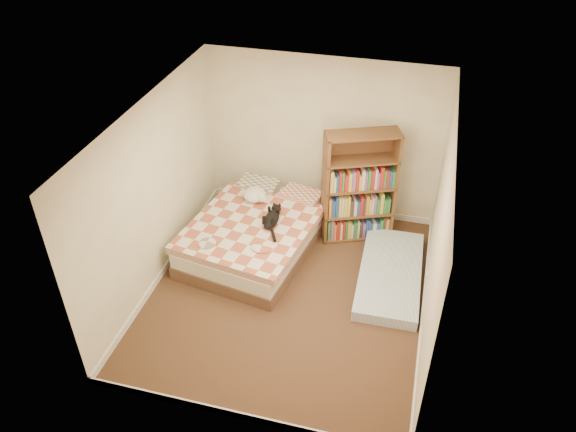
% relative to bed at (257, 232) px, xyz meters
% --- Properties ---
extents(room, '(3.51, 4.01, 2.51)m').
position_rel_bed_xyz_m(room, '(0.68, -0.79, 0.93)').
color(room, '#3F2B1B').
rests_on(room, ground).
extents(bed, '(1.86, 2.39, 0.58)m').
position_rel_bed_xyz_m(bed, '(0.00, 0.00, 0.00)').
color(bed, brown).
rests_on(bed, room).
extents(bookshelf, '(1.15, 0.72, 1.70)m').
position_rel_bed_xyz_m(bookshelf, '(1.34, 0.67, 0.34)').
color(bookshelf, brown).
rests_on(bookshelf, room).
extents(floor_mattress, '(0.86, 1.82, 0.16)m').
position_rel_bed_xyz_m(floor_mattress, '(1.95, -0.21, -0.18)').
color(floor_mattress, '#7095BC').
rests_on(floor_mattress, room).
extents(black_cat, '(0.23, 0.73, 0.17)m').
position_rel_bed_xyz_m(black_cat, '(0.25, -0.04, 0.33)').
color(black_cat, black).
rests_on(black_cat, bed).
extents(white_dog, '(0.41, 0.43, 0.18)m').
position_rel_bed_xyz_m(white_dog, '(-0.14, 0.42, 0.35)').
color(white_dog, white).
rests_on(white_dog, bed).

